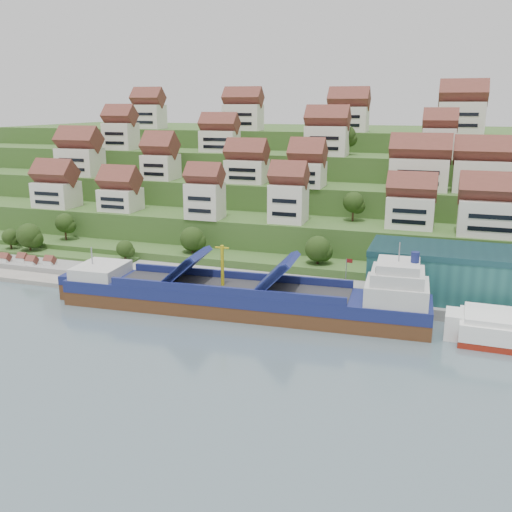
% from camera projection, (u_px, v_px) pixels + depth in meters
% --- Properties ---
extents(ground, '(300.00, 300.00, 0.00)m').
position_uv_depth(ground, '(244.00, 314.00, 111.42)').
color(ground, slate).
rests_on(ground, ground).
extents(quay, '(180.00, 14.00, 2.20)m').
position_uv_depth(quay, '(358.00, 296.00, 118.74)').
color(quay, gray).
rests_on(quay, ground).
extents(pebble_beach, '(45.00, 20.00, 1.00)m').
position_uv_depth(pebble_beach, '(39.00, 269.00, 140.07)').
color(pebble_beach, gray).
rests_on(pebble_beach, ground).
extents(hillside, '(260.00, 128.00, 31.00)m').
position_uv_depth(hillside, '(341.00, 188.00, 203.50)').
color(hillside, '#2D4C1E').
rests_on(hillside, ground).
extents(hillside_village, '(158.40, 64.36, 29.27)m').
position_uv_depth(hillside_village, '(327.00, 161.00, 159.66)').
color(hillside_village, silver).
rests_on(hillside_village, ground).
extents(hillside_trees, '(139.60, 62.36, 30.16)m').
position_uv_depth(hillside_trees, '(247.00, 198.00, 150.78)').
color(hillside_trees, '#274015').
rests_on(hillside_trees, ground).
extents(flagpole, '(1.28, 0.16, 8.00)m').
position_uv_depth(flagpole, '(346.00, 275.00, 113.24)').
color(flagpole, gray).
rests_on(flagpole, quay).
extents(beach_huts, '(14.40, 3.70, 2.20)m').
position_uv_depth(beach_huts, '(28.00, 263.00, 139.12)').
color(beach_huts, white).
rests_on(beach_huts, pebble_beach).
extents(cargo_ship, '(72.42, 14.98, 15.87)m').
position_uv_depth(cargo_ship, '(251.00, 298.00, 110.97)').
color(cargo_ship, '#512F18').
rests_on(cargo_ship, ground).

